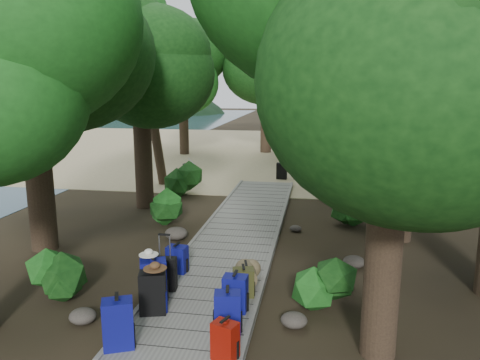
% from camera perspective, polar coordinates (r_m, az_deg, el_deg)
% --- Properties ---
extents(ground, '(120.00, 120.00, 0.00)m').
position_cam_1_polar(ground, '(11.12, -0.87, -8.26)').
color(ground, '#322819').
rests_on(ground, ground).
extents(sand_beach, '(40.00, 22.00, 0.02)m').
position_cam_1_polar(sand_beach, '(26.61, 5.46, 3.52)').
color(sand_beach, tan).
rests_on(sand_beach, ground).
extents(distant_hill, '(32.00, 16.00, 12.00)m').
position_cam_1_polar(distant_hill, '(71.88, -26.25, 7.55)').
color(distant_hill, black).
rests_on(distant_hill, ground).
extents(boardwalk, '(2.00, 12.00, 0.12)m').
position_cam_1_polar(boardwalk, '(12.03, 0.01, -6.39)').
color(boardwalk, gray).
rests_on(boardwalk, ground).
extents(backpack_left_a, '(0.51, 0.44, 0.79)m').
position_cam_1_polar(backpack_left_a, '(7.08, -14.65, -16.34)').
color(backpack_left_a, '#0C037A').
rests_on(backpack_left_a, boardwalk).
extents(backpack_left_b, '(0.49, 0.40, 0.78)m').
position_cam_1_polar(backpack_left_b, '(7.92, -10.60, -13.08)').
color(backpack_left_b, black).
rests_on(backpack_left_b, boardwalk).
extents(backpack_left_c, '(0.53, 0.46, 0.82)m').
position_cam_1_polar(backpack_left_c, '(8.30, -10.50, -11.72)').
color(backpack_left_c, '#0C037A').
rests_on(backpack_left_c, boardwalk).
extents(backpack_left_d, '(0.42, 0.32, 0.59)m').
position_cam_1_polar(backpack_left_d, '(9.46, -7.66, -9.37)').
color(backpack_left_d, '#0C037A').
rests_on(backpack_left_d, boardwalk).
extents(backpack_right_a, '(0.40, 0.34, 0.60)m').
position_cam_1_polar(backpack_right_a, '(6.67, -1.83, -18.80)').
color(backpack_right_a, maroon).
rests_on(backpack_right_a, boardwalk).
extents(backpack_right_b, '(0.43, 0.34, 0.71)m').
position_cam_1_polar(backpack_right_b, '(7.26, -1.53, -15.56)').
color(backpack_right_b, '#0C037A').
rests_on(backpack_right_b, boardwalk).
extents(backpack_right_c, '(0.40, 0.29, 0.67)m').
position_cam_1_polar(backpack_right_c, '(7.87, -0.58, -13.44)').
color(backpack_right_c, '#0C037A').
rests_on(backpack_right_c, boardwalk).
extents(backpack_right_d, '(0.42, 0.34, 0.56)m').
position_cam_1_polar(backpack_right_d, '(8.39, 0.41, -12.20)').
color(backpack_right_d, '#343615').
rests_on(backpack_right_d, boardwalk).
extents(duffel_right_khaki, '(0.50, 0.64, 0.38)m').
position_cam_1_polar(duffel_right_khaki, '(8.90, 0.73, -11.38)').
color(duffel_right_khaki, brown).
rests_on(duffel_right_khaki, boardwalk).
extents(suitcase_on_boardwalk, '(0.41, 0.26, 0.61)m').
position_cam_1_polar(suitcase_on_boardwalk, '(8.72, -9.06, -11.23)').
color(suitcase_on_boardwalk, black).
rests_on(suitcase_on_boardwalk, boardwalk).
extents(lone_suitcase_on_sand, '(0.43, 0.27, 0.65)m').
position_cam_1_polar(lone_suitcase_on_sand, '(18.79, 5.11, 1.10)').
color(lone_suitcase_on_sand, black).
rests_on(lone_suitcase_on_sand, sand_beach).
extents(hat_brown, '(0.38, 0.38, 0.11)m').
position_cam_1_polar(hat_brown, '(7.70, -10.34, -10.20)').
color(hat_brown, '#51351E').
rests_on(hat_brown, backpack_left_b).
extents(hat_white, '(0.33, 0.33, 0.11)m').
position_cam_1_polar(hat_white, '(8.19, -11.09, -8.58)').
color(hat_white, silver).
rests_on(hat_white, backpack_left_c).
extents(kayak, '(0.77, 3.32, 0.33)m').
position_cam_1_polar(kayak, '(20.93, -6.39, 1.73)').
color(kayak, '#C03E10').
rests_on(kayak, sand_beach).
extents(sun_lounger, '(0.68, 1.71, 0.54)m').
position_cam_1_polar(sun_lounger, '(20.71, 11.87, 1.74)').
color(sun_lounger, silver).
rests_on(sun_lounger, sand_beach).
extents(tree_right_a, '(4.33, 4.33, 7.21)m').
position_cam_1_polar(tree_right_a, '(6.37, 18.23, 9.35)').
color(tree_right_a, black).
rests_on(tree_right_a, ground).
extents(tree_right_c, '(4.85, 4.85, 8.40)m').
position_cam_1_polar(tree_right_c, '(11.73, 20.11, 12.99)').
color(tree_right_c, black).
rests_on(tree_right_c, ground).
extents(tree_right_d, '(5.35, 5.35, 9.82)m').
position_cam_1_polar(tree_right_d, '(15.30, 23.50, 14.96)').
color(tree_right_d, black).
rests_on(tree_right_d, ground).
extents(tree_right_e, '(5.19, 5.19, 9.35)m').
position_cam_1_polar(tree_right_e, '(17.68, 17.64, 14.05)').
color(tree_right_e, black).
rests_on(tree_right_e, ground).
extents(tree_right_f, '(5.52, 5.52, 9.86)m').
position_cam_1_polar(tree_right_f, '(20.76, 23.17, 13.96)').
color(tree_right_f, black).
rests_on(tree_right_f, ground).
extents(tree_left_b, '(4.75, 4.75, 8.55)m').
position_cam_1_polar(tree_left_b, '(11.38, -24.35, 13.12)').
color(tree_left_b, black).
rests_on(tree_left_b, ground).
extents(tree_left_c, '(4.47, 4.47, 7.77)m').
position_cam_1_polar(tree_left_c, '(14.46, -12.10, 11.83)').
color(tree_left_c, black).
rests_on(tree_left_c, ground).
extents(tree_back_a, '(4.98, 4.98, 8.63)m').
position_cam_1_polar(tree_back_a, '(25.88, 3.26, 12.88)').
color(tree_back_a, black).
rests_on(tree_back_a, ground).
extents(tree_back_b, '(5.57, 5.57, 9.95)m').
position_cam_1_polar(tree_back_b, '(25.67, 10.22, 14.21)').
color(tree_back_b, black).
rests_on(tree_back_b, ground).
extents(tree_back_c, '(5.28, 5.28, 9.51)m').
position_cam_1_polar(tree_back_c, '(26.26, 15.90, 13.41)').
color(tree_back_c, black).
rests_on(tree_back_c, ground).
extents(tree_back_d, '(4.29, 4.29, 7.16)m').
position_cam_1_polar(tree_back_d, '(25.32, -6.98, 11.17)').
color(tree_back_d, black).
rests_on(tree_back_d, ground).
extents(palm_right_a, '(4.31, 4.31, 7.34)m').
position_cam_1_polar(palm_right_a, '(16.66, 13.61, 10.98)').
color(palm_right_a, '#144313').
rests_on(palm_right_a, ground).
extents(palm_right_b, '(4.56, 4.56, 8.81)m').
position_cam_1_polar(palm_right_b, '(21.39, 18.52, 12.78)').
color(palm_right_b, '#144313').
rests_on(palm_right_b, ground).
extents(palm_right_c, '(4.87, 4.87, 7.75)m').
position_cam_1_polar(palm_right_c, '(23.11, 9.93, 11.78)').
color(palm_right_c, '#144313').
rests_on(palm_right_c, ground).
extents(palm_left_a, '(4.70, 4.70, 7.48)m').
position_cam_1_polar(palm_left_a, '(17.73, -10.63, 11.37)').
color(palm_left_a, '#144313').
rests_on(palm_left_a, ground).
extents(rock_left_a, '(0.44, 0.40, 0.24)m').
position_cam_1_polar(rock_left_a, '(8.25, -18.63, -15.45)').
color(rock_left_a, '#4C473F').
rests_on(rock_left_a, ground).
extents(rock_left_b, '(0.38, 0.35, 0.21)m').
position_cam_1_polar(rock_left_b, '(9.82, -19.92, -11.12)').
color(rock_left_b, '#4C473F').
rests_on(rock_left_b, ground).
extents(rock_left_c, '(0.57, 0.51, 0.31)m').
position_cam_1_polar(rock_left_c, '(11.73, -7.79, -6.47)').
color(rock_left_c, '#4C473F').
rests_on(rock_left_c, ground).
extents(rock_left_d, '(0.26, 0.24, 0.14)m').
position_cam_1_polar(rock_left_d, '(14.72, -8.02, -3.05)').
color(rock_left_d, '#4C473F').
rests_on(rock_left_d, ground).
extents(rock_right_a, '(0.43, 0.39, 0.24)m').
position_cam_1_polar(rock_right_a, '(7.79, 6.60, -16.60)').
color(rock_right_a, '#4C473F').
rests_on(rock_right_a, ground).
extents(rock_right_b, '(0.46, 0.41, 0.25)m').
position_cam_1_polar(rock_right_b, '(10.23, 13.72, -9.66)').
color(rock_right_b, '#4C473F').
rests_on(rock_right_b, ground).
extents(rock_right_c, '(0.30, 0.27, 0.17)m').
position_cam_1_polar(rock_right_c, '(12.34, 6.79, -5.88)').
color(rock_right_c, '#4C473F').
rests_on(rock_right_c, ground).
extents(rock_right_d, '(0.48, 0.43, 0.27)m').
position_cam_1_polar(rock_right_d, '(15.19, 12.90, -2.53)').
color(rock_right_d, '#4C473F').
rests_on(rock_right_d, ground).
extents(shrub_left_a, '(0.95, 0.95, 0.85)m').
position_cam_1_polar(shrub_left_a, '(9.17, -21.45, -10.73)').
color(shrub_left_a, '#195118').
rests_on(shrub_left_a, ground).
extents(shrub_left_b, '(1.02, 1.02, 0.92)m').
position_cam_1_polar(shrub_left_b, '(12.74, -9.51, -3.63)').
color(shrub_left_b, '#195118').
rests_on(shrub_left_b, ground).
extents(shrub_left_c, '(1.26, 1.26, 1.14)m').
position_cam_1_polar(shrub_left_c, '(16.14, -6.89, 0.11)').
color(shrub_left_c, '#195118').
rests_on(shrub_left_c, ground).
extents(shrub_right_a, '(1.00, 1.00, 0.90)m').
position_cam_1_polar(shrub_right_a, '(8.40, 10.27, -11.99)').
color(shrub_right_a, '#195118').
rests_on(shrub_right_a, ground).
extents(shrub_right_b, '(1.11, 1.11, 1.00)m').
position_cam_1_polar(shrub_right_b, '(13.12, 13.10, -3.14)').
color(shrub_right_b, '#195118').
rests_on(shrub_right_b, ground).
extents(shrub_right_c, '(0.94, 0.94, 0.85)m').
position_cam_1_polar(shrub_right_c, '(15.70, 10.94, -0.88)').
color(shrub_right_c, '#195118').
rests_on(shrub_right_c, ground).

